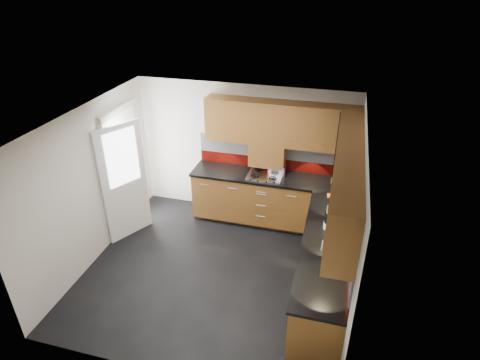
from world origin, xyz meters
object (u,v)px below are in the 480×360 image
(gas_hob, at_px, (265,175))
(utensil_pot, at_px, (271,168))
(food_processor, at_px, (330,220))
(toaster, at_px, (277,170))

(gas_hob, bearing_deg, utensil_pot, 58.16)
(utensil_pot, bearing_deg, gas_hob, -121.84)
(gas_hob, bearing_deg, food_processor, -47.30)
(toaster, relative_size, food_processor, 0.97)
(gas_hob, relative_size, food_processor, 2.10)
(toaster, height_order, food_processor, food_processor)
(gas_hob, xyz_separation_m, toaster, (0.19, 0.09, 0.08))
(gas_hob, height_order, utensil_pot, utensil_pot)
(gas_hob, distance_m, food_processor, 1.71)
(toaster, bearing_deg, utensil_pot, 160.62)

